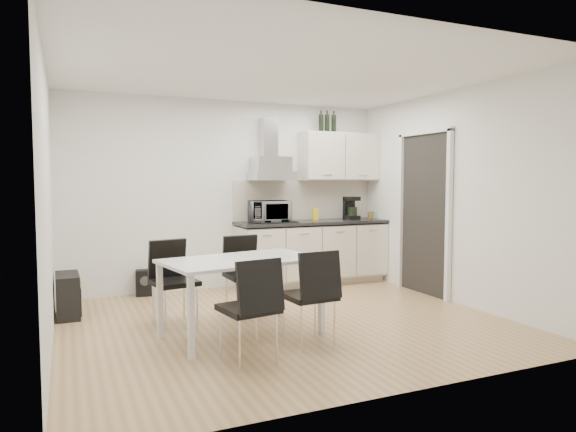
% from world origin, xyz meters
% --- Properties ---
extents(ground, '(4.50, 4.50, 0.00)m').
position_xyz_m(ground, '(0.00, 0.00, 0.00)').
color(ground, tan).
rests_on(ground, ground).
extents(wall_back, '(4.50, 0.10, 2.60)m').
position_xyz_m(wall_back, '(0.00, 2.00, 1.30)').
color(wall_back, white).
rests_on(wall_back, ground).
extents(wall_front, '(4.50, 0.10, 2.60)m').
position_xyz_m(wall_front, '(0.00, -2.00, 1.30)').
color(wall_front, white).
rests_on(wall_front, ground).
extents(wall_left, '(0.10, 4.00, 2.60)m').
position_xyz_m(wall_left, '(-2.25, 0.00, 1.30)').
color(wall_left, white).
rests_on(wall_left, ground).
extents(wall_right, '(0.10, 4.00, 2.60)m').
position_xyz_m(wall_right, '(2.25, 0.00, 1.30)').
color(wall_right, white).
rests_on(wall_right, ground).
extents(ceiling, '(4.50, 4.50, 0.00)m').
position_xyz_m(ceiling, '(0.00, 0.00, 2.60)').
color(ceiling, white).
rests_on(ceiling, wall_back).
extents(doorway, '(0.08, 1.04, 2.10)m').
position_xyz_m(doorway, '(2.21, 0.55, 1.05)').
color(doorway, white).
rests_on(doorway, ground).
extents(kitchenette, '(2.22, 0.64, 2.52)m').
position_xyz_m(kitchenette, '(1.18, 1.73, 0.83)').
color(kitchenette, beige).
rests_on(kitchenette, ground).
extents(dining_table, '(1.60, 1.09, 0.75)m').
position_xyz_m(dining_table, '(-0.56, -0.24, 0.67)').
color(dining_table, white).
rests_on(dining_table, ground).
extents(chair_far_left, '(0.53, 0.57, 0.88)m').
position_xyz_m(chair_far_left, '(-1.10, 0.35, 0.44)').
color(chair_far_left, black).
rests_on(chair_far_left, ground).
extents(chair_far_right, '(0.46, 0.52, 0.88)m').
position_xyz_m(chair_far_right, '(-0.29, 0.43, 0.44)').
color(chair_far_right, black).
rests_on(chair_far_right, ground).
extents(chair_near_left, '(0.51, 0.56, 0.88)m').
position_xyz_m(chair_near_left, '(-0.75, -0.97, 0.44)').
color(chair_near_left, black).
rests_on(chair_near_left, ground).
extents(chair_near_right, '(0.47, 0.53, 0.88)m').
position_xyz_m(chair_near_right, '(-0.10, -0.76, 0.44)').
color(chair_near_right, black).
rests_on(chair_near_right, ground).
extents(guitar_amp, '(0.26, 0.57, 0.47)m').
position_xyz_m(guitar_amp, '(-2.11, 1.17, 0.24)').
color(guitar_amp, black).
rests_on(guitar_amp, ground).
extents(floor_speaker, '(0.22, 0.21, 0.33)m').
position_xyz_m(floor_speaker, '(-1.20, 1.90, 0.17)').
color(floor_speaker, black).
rests_on(floor_speaker, ground).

